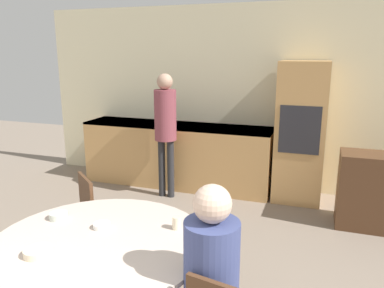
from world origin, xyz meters
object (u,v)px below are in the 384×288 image
cup (177,223)px  bowl_far (102,225)px  bowl_centre (59,216)px  dining_table (101,268)px  chair_far_left (76,218)px  person_seated (210,278)px  oven_unit (300,133)px  bowl_near (38,252)px  person_standing (165,121)px  sideboard (384,193)px

cup → bowl_far: bearing=-162.5°
bowl_far → bowl_centre: bearing=176.1°
dining_table → chair_far_left: size_ratio=1.68×
dining_table → bowl_far: bowl_far is taller
bowl_centre → person_seated: bearing=-16.1°
oven_unit → bowl_near: 3.61m
bowl_near → bowl_centre: bearing=115.3°
person_standing → bowl_centre: (0.15, -2.39, -0.29)m
chair_far_left → bowl_centre: (0.23, -0.50, 0.27)m
oven_unit → person_standing: oven_unit is taller
chair_far_left → bowl_far: chair_far_left is taller
person_seated → sideboard: bearing=64.9°
cup → bowl_centre: (-0.89, -0.13, -0.02)m
sideboard → chair_far_left: bearing=-147.1°
cup → oven_unit: bearing=76.4°
oven_unit → person_seated: 3.27m
dining_table → chair_far_left: chair_far_left is taller
sideboard → bowl_centre: sideboard is taller
oven_unit → chair_far_left: 3.00m
cup → bowl_centre: 0.90m
oven_unit → bowl_far: bearing=-111.9°
person_standing → cup: bearing=-65.3°
sideboard → dining_table: size_ratio=0.68×
dining_table → person_standing: bearing=103.5°
dining_table → cup: (0.42, 0.32, 0.25)m
bowl_centre → bowl_far: size_ratio=1.12×
sideboard → person_standing: size_ratio=0.58×
oven_unit → cup: (-0.66, -2.75, -0.14)m
sideboard → bowl_near: sideboard is taller
oven_unit → bowl_near: size_ratio=10.38×
person_standing → bowl_centre: 2.41m
sideboard → chair_far_left: sideboard is taller
chair_far_left → bowl_near: 1.10m
person_seated → bowl_centre: size_ratio=9.44×
cup → chair_far_left: bearing=161.7°
oven_unit → bowl_far: size_ratio=15.27×
person_standing → dining_table: bearing=-76.5°
chair_far_left → bowl_centre: size_ratio=6.33×
chair_far_left → dining_table: bearing=-5.0°
sideboard → person_standing: person_standing is taller
dining_table → bowl_far: (-0.08, 0.16, 0.22)m
dining_table → oven_unit: bearing=70.5°
person_seated → bowl_centre: 1.34m
bowl_near → person_standing: bearing=97.4°
chair_far_left → person_seated: 1.76m
person_seated → cup: 0.64m
oven_unit → sideboard: bearing=-32.0°
oven_unit → bowl_near: (-1.33, -3.35, -0.16)m
sideboard → dining_table: (-2.05, -2.47, 0.10)m
oven_unit → bowl_far: 3.14m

